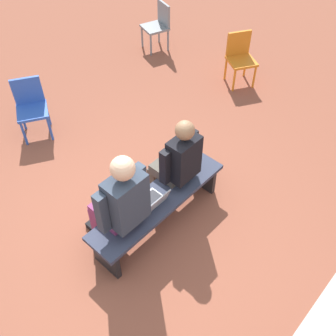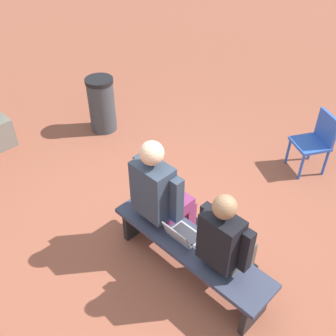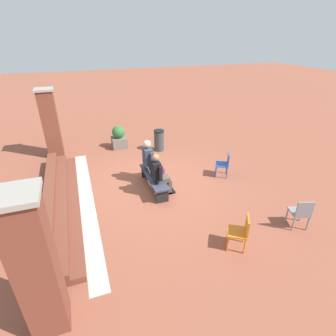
{
  "view_description": "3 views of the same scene",
  "coord_description": "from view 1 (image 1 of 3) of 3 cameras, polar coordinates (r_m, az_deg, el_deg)",
  "views": [
    {
      "loc": [
        1.69,
        1.98,
        3.81
      ],
      "look_at": [
        -0.44,
        0.02,
        0.81
      ],
      "focal_mm": 42.0,
      "sensor_mm": 36.0,
      "label": 1
    },
    {
      "loc": [
        -1.9,
        1.98,
        3.44
      ],
      "look_at": [
        0.28,
        -0.22,
        0.94
      ],
      "focal_mm": 42.0,
      "sensor_mm": 36.0,
      "label": 2
    },
    {
      "loc": [
        -7.02,
        1.98,
        4.36
      ],
      "look_at": [
        -0.51,
        -0.35,
        0.76
      ],
      "focal_mm": 28.0,
      "sensor_mm": 36.0,
      "label": 3
    }
  ],
  "objects": [
    {
      "name": "person_student",
      "position": [
        4.37,
        1.21,
        0.95
      ],
      "size": [
        0.54,
        0.68,
        1.33
      ],
      "color": "#4C473D",
      "rests_on": "ground"
    },
    {
      "name": "person_adult",
      "position": [
        3.96,
        -7.04,
        -4.95
      ],
      "size": [
        0.6,
        0.76,
        1.44
      ],
      "color": "#7F2D5B",
      "rests_on": "ground"
    },
    {
      "name": "laptop",
      "position": [
        4.27,
        -2.25,
        -4.87
      ],
      "size": [
        0.32,
        0.29,
        0.21
      ],
      "color": "#9EA0A5",
      "rests_on": "bench"
    },
    {
      "name": "ground_plane",
      "position": [
        4.62,
        -3.97,
        -9.74
      ],
      "size": [
        60.0,
        60.0,
        0.0
      ],
      "primitive_type": "plane",
      "color": "brown"
    },
    {
      "name": "bench",
      "position": [
        4.43,
        -1.38,
        -5.22
      ],
      "size": [
        1.8,
        0.44,
        0.45
      ],
      "color": "#33384C",
      "rests_on": "ground"
    },
    {
      "name": "plastic_chair_far_left",
      "position": [
        5.87,
        -19.29,
        8.71
      ],
      "size": [
        0.57,
        0.57,
        0.84
      ],
      "color": "#2D56B7",
      "rests_on": "ground"
    },
    {
      "name": "plastic_chair_by_pillar",
      "position": [
        6.75,
        10.42,
        15.77
      ],
      "size": [
        0.58,
        0.58,
        0.84
      ],
      "color": "orange",
      "rests_on": "ground"
    },
    {
      "name": "plastic_chair_mid_courtyard",
      "position": [
        7.65,
        -1.4,
        20.26
      ],
      "size": [
        0.53,
        0.53,
        0.84
      ],
      "color": "gray",
      "rests_on": "ground"
    }
  ]
}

